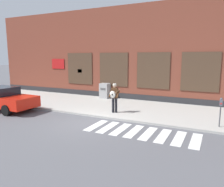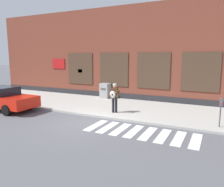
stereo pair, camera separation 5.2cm
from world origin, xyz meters
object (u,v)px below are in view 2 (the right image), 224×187
at_px(utility_box, 105,91).
at_px(red_car, 4,98).
at_px(parking_meter, 221,108).
at_px(busker, 114,96).

bearing_deg(utility_box, red_car, -124.09).
xyz_separation_m(red_car, parking_meter, (12.73, 1.90, 0.29)).
relative_size(red_car, parking_meter, 3.24).
distance_m(busker, utility_box, 4.91).
height_order(red_car, parking_meter, parking_meter).
distance_m(busker, parking_meter, 5.75).
bearing_deg(parking_meter, red_car, -171.49).
height_order(red_car, utility_box, red_car).
bearing_deg(utility_box, parking_meter, -26.83).
bearing_deg(utility_box, busker, -55.44).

